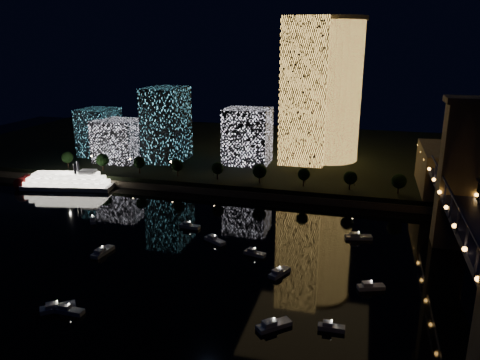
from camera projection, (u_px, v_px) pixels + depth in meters
The scene contains 10 objects.
ground at pixel (223, 290), 130.15m from camera, with size 520.00×520.00×0.00m, color black.
far_bank at pixel (303, 154), 277.47m from camera, with size 420.00×160.00×5.00m, color black.
seawall at pixel (279, 196), 205.59m from camera, with size 420.00×6.00×3.00m, color #6B5E4C.
tower_cylindrical at pixel (331, 90), 246.64m from camera, with size 34.00×34.00×74.08m.
tower_rectangular at pixel (305, 92), 240.08m from camera, with size 23.19×23.19×73.80m, color gold.
midrise_blocks at pixel (164, 132), 250.29m from camera, with size 105.91×33.71×38.86m.
riverboat at pixel (63, 182), 219.31m from camera, with size 46.16×17.78×13.64m.
motorboats at pixel (216, 266), 142.71m from camera, with size 110.07×73.66×2.78m.
esplanade_trees at pixel (220, 168), 215.86m from camera, with size 166.15×6.51×8.76m.
street_lamps at pixel (214, 167), 223.18m from camera, with size 132.70×0.70×5.65m.
Camera 1 is at (35.23, -110.79, 66.27)m, focal length 35.00 mm.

